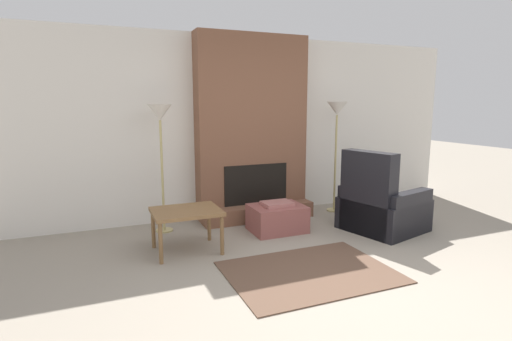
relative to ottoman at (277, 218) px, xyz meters
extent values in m
plane|color=gray|center=(-0.03, -1.89, -0.18)|extent=(24.00, 24.00, 0.00)
cube|color=silver|center=(-0.03, 1.00, 1.12)|extent=(7.18, 0.06, 2.60)
cube|color=brown|center=(-0.03, 0.81, 1.12)|extent=(1.62, 0.31, 2.60)
cube|color=brown|center=(-0.03, 0.53, -0.07)|extent=(1.62, 0.25, 0.22)
cube|color=black|center=(-0.03, 0.65, 0.32)|extent=(0.95, 0.02, 0.57)
cube|color=#8C4C47|center=(0.00, 0.00, -0.01)|extent=(0.69, 0.53, 0.34)
cube|color=#A56660|center=(0.00, 0.00, 0.19)|extent=(0.38, 0.29, 0.05)
cube|color=black|center=(1.32, -0.47, 0.03)|extent=(1.09, 1.09, 0.42)
cube|color=black|center=(0.99, -0.56, 0.35)|extent=(0.38, 0.75, 1.06)
cube|color=black|center=(1.42, -0.82, 0.11)|extent=(0.82, 0.36, 0.57)
cube|color=black|center=(1.23, -0.12, 0.11)|extent=(0.82, 0.36, 0.57)
cube|color=brown|center=(-1.25, -0.26, 0.28)|extent=(0.74, 0.59, 0.04)
cylinder|color=brown|center=(-1.58, -0.51, 0.04)|extent=(0.04, 0.04, 0.44)
cylinder|color=brown|center=(-0.91, -0.51, 0.04)|extent=(0.04, 0.04, 0.44)
cylinder|color=brown|center=(-1.58, 0.00, 0.04)|extent=(0.04, 0.04, 0.44)
cylinder|color=brown|center=(-0.91, 0.00, 0.04)|extent=(0.04, 0.04, 0.44)
cylinder|color=tan|center=(-1.36, 0.57, -0.17)|extent=(0.22, 0.22, 0.02)
cylinder|color=tan|center=(-1.36, 0.57, 0.55)|extent=(0.03, 0.03, 1.42)
cone|color=silver|center=(-1.36, 0.57, 1.36)|extent=(0.31, 0.31, 0.20)
cylinder|color=tan|center=(1.25, 0.57, -0.17)|extent=(0.22, 0.22, 0.02)
cylinder|color=tan|center=(1.25, 0.57, 0.57)|extent=(0.03, 0.03, 1.46)
cone|color=silver|center=(1.25, 0.57, 1.39)|extent=(0.31, 0.31, 0.20)
cube|color=brown|center=(-0.26, -1.30, -0.17)|extent=(1.61, 1.19, 0.01)
camera|label=1|loc=(-2.18, -4.52, 1.47)|focal=28.00mm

